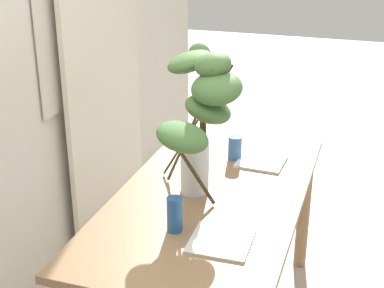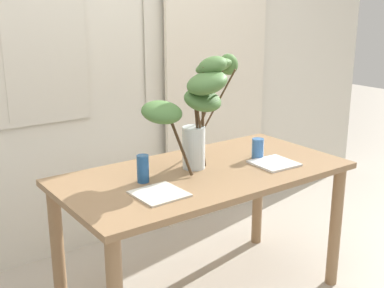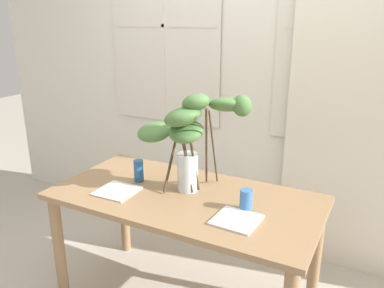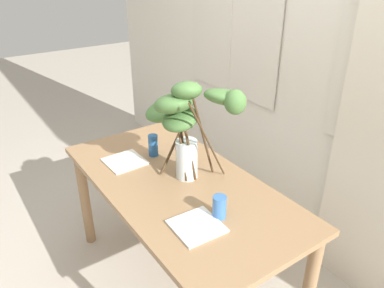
% 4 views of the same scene
% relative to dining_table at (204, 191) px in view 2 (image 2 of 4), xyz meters
% --- Properties ---
extents(back_wall_with_windows, '(5.02, 0.14, 3.00)m').
position_rel_dining_table_xyz_m(back_wall_with_windows, '(-0.00, 1.02, 0.86)').
color(back_wall_with_windows, silver).
rests_on(back_wall_with_windows, ground).
extents(curtain_sheer_side, '(0.91, 0.03, 2.23)m').
position_rel_dining_table_xyz_m(curtain_sheer_side, '(0.79, 0.89, 0.47)').
color(curtain_sheer_side, silver).
rests_on(curtain_sheer_side, ground).
extents(dining_table, '(1.54, 0.77, 0.76)m').
position_rel_dining_table_xyz_m(dining_table, '(0.00, 0.00, 0.00)').
color(dining_table, '#93704C').
rests_on(dining_table, ground).
extents(vase_with_branches, '(0.69, 0.44, 0.61)m').
position_rel_dining_table_xyz_m(vase_with_branches, '(0.01, 0.05, 0.49)').
color(vase_with_branches, silver).
rests_on(vase_with_branches, dining_table).
extents(drinking_glass_blue_left, '(0.06, 0.06, 0.14)m').
position_rel_dining_table_xyz_m(drinking_glass_blue_left, '(-0.35, 0.04, 0.19)').
color(drinking_glass_blue_left, '#235693').
rests_on(drinking_glass_blue_left, dining_table).
extents(drinking_glass_blue_right, '(0.07, 0.07, 0.12)m').
position_rel_dining_table_xyz_m(drinking_glass_blue_right, '(0.37, -0.01, 0.17)').
color(drinking_glass_blue_right, '#386BAD').
rests_on(drinking_glass_blue_right, dining_table).
extents(plate_square_left, '(0.23, 0.23, 0.01)m').
position_rel_dining_table_xyz_m(plate_square_left, '(-0.37, -0.15, 0.12)').
color(plate_square_left, silver).
rests_on(plate_square_left, dining_table).
extents(plate_square_right, '(0.23, 0.23, 0.01)m').
position_rel_dining_table_xyz_m(plate_square_right, '(0.37, -0.14, 0.12)').
color(plate_square_right, white).
rests_on(plate_square_right, dining_table).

